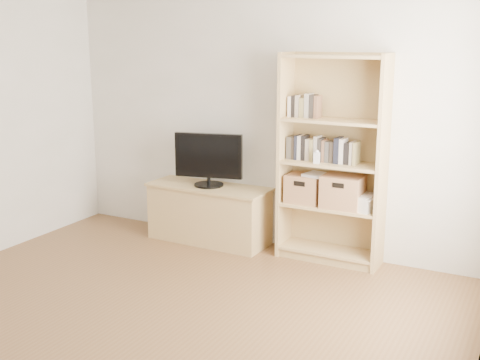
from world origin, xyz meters
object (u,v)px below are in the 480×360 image
Objects in this scene: tv_stand at (209,215)px; basket_right at (343,191)px; laptop at (321,175)px; bookshelf at (332,160)px; basket_left at (305,188)px; television at (209,159)px; baby_monitor at (317,158)px.

tv_stand is 1.47m from basket_right.
laptop is at bearing -177.88° from basket_right.
bookshelf reaches higher than basket_left.
tv_stand is 1.47m from bookshelf.
television is (0.00, 0.00, 0.59)m from tv_stand.
basket_right is at bearing 19.84° from baby_monitor.
basket_left is (1.03, 0.06, -0.20)m from television.
television reaches higher than basket_right.
laptop is at bearing -10.97° from television.
basket_left is 0.90× the size of basket_right.
basket_right reaches higher than basket_left.
baby_monitor is 0.33× the size of laptop.
bookshelf is at bearing 176.82° from basket_right.
basket_right is (1.41, 0.05, -0.18)m from television.
baby_monitor is (1.18, -0.05, 0.13)m from television.
bookshelf is 5.35× the size of basket_right.
basket_right is at bearing -2.60° from bookshelf.
basket_left is 1.05× the size of laptop.
tv_stand is at bearing -177.17° from bookshelf.
baby_monitor is at bearing -90.28° from laptop.
tv_stand is 11.96× the size of baby_monitor.
basket_left is at bearing 179.42° from basket_right.
baby_monitor is 0.21m from laptop.
television is 1.20m from laptop.
bookshelf is (1.29, 0.06, 0.69)m from tv_stand.
television is 2.26× the size of laptop.
baby_monitor is at bearing -156.23° from basket_right.
basket_left is at bearing -173.70° from laptop.
bookshelf is 0.40m from basket_left.
basket_left is at bearing 141.34° from baby_monitor.
baby_monitor is 0.29× the size of basket_right.
baby_monitor is 0.32× the size of basket_left.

